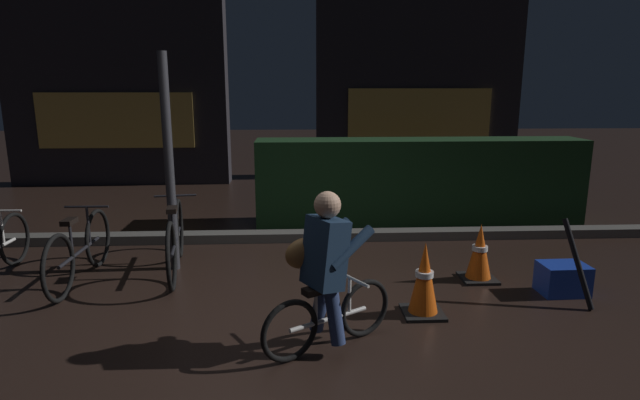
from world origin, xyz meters
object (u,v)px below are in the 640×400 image
(traffic_cone_far, at_px, (480,253))
(parked_bike_center_left, at_px, (176,240))
(parked_bike_left_mid, at_px, (80,250))
(traffic_cone_near, at_px, (424,280))
(closed_umbrella, at_px, (578,263))
(street_post, at_px, (169,165))
(blue_crate, at_px, (563,279))
(cyclist, at_px, (324,271))

(traffic_cone_far, bearing_deg, parked_bike_center_left, 172.72)
(parked_bike_left_mid, xyz_separation_m, traffic_cone_near, (3.35, -0.95, -0.02))
(traffic_cone_near, bearing_deg, closed_umbrella, 5.84)
(parked_bike_left_mid, xyz_separation_m, closed_umbrella, (4.81, -0.80, 0.06))
(street_post, xyz_separation_m, blue_crate, (3.95, -0.90, -1.02))
(blue_crate, relative_size, cyclist, 0.35)
(parked_bike_center_left, xyz_separation_m, traffic_cone_far, (3.22, -0.41, -0.07))
(parked_bike_left_mid, height_order, parked_bike_center_left, parked_bike_center_left)
(parked_bike_left_mid, bearing_deg, blue_crate, -96.28)
(traffic_cone_far, bearing_deg, traffic_cone_near, -134.68)
(traffic_cone_far, relative_size, cyclist, 0.49)
(blue_crate, bearing_deg, street_post, 167.17)
(parked_bike_center_left, bearing_deg, traffic_cone_far, -105.37)
(street_post, xyz_separation_m, traffic_cone_far, (3.26, -0.50, -0.88))
(traffic_cone_far, relative_size, closed_umbrella, 0.72)
(traffic_cone_near, distance_m, blue_crate, 1.55)
(street_post, bearing_deg, blue_crate, -12.83)
(traffic_cone_near, relative_size, traffic_cone_far, 1.10)
(parked_bike_left_mid, distance_m, traffic_cone_near, 3.48)
(parked_bike_left_mid, height_order, traffic_cone_far, parked_bike_left_mid)
(traffic_cone_near, bearing_deg, parked_bike_center_left, 153.60)
(closed_umbrella, bearing_deg, cyclist, 78.53)
(street_post, relative_size, closed_umbrella, 2.76)
(parked_bike_center_left, relative_size, cyclist, 1.39)
(parked_bike_left_mid, relative_size, traffic_cone_near, 2.43)
(parked_bike_center_left, height_order, cyclist, cyclist)
(parked_bike_center_left, bearing_deg, blue_crate, -109.73)
(parked_bike_left_mid, distance_m, closed_umbrella, 4.88)
(parked_bike_center_left, height_order, traffic_cone_far, parked_bike_center_left)
(parked_bike_left_mid, bearing_deg, traffic_cone_far, -91.93)
(parked_bike_left_mid, bearing_deg, closed_umbrella, -99.21)
(parked_bike_center_left, bearing_deg, street_post, 15.15)
(street_post, height_order, traffic_cone_near, street_post)
(parked_bike_left_mid, bearing_deg, street_post, -68.13)
(blue_crate, distance_m, closed_umbrella, 0.35)
(street_post, relative_size, traffic_cone_far, 3.86)
(blue_crate, bearing_deg, closed_umbrella, -93.56)
(cyclist, bearing_deg, street_post, 98.78)
(street_post, relative_size, cyclist, 1.88)
(parked_bike_left_mid, xyz_separation_m, parked_bike_center_left, (0.92, 0.25, 0.02))
(street_post, height_order, parked_bike_left_mid, street_post)
(parked_bike_center_left, bearing_deg, closed_umbrella, -113.25)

